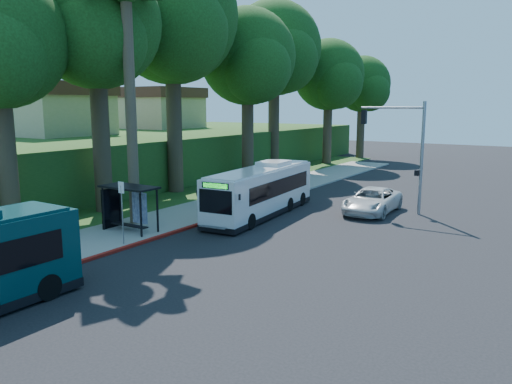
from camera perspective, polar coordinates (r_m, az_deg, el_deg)
The scene contains 16 objects.
ground at distance 25.66m, azimuth 1.82°, elevation -5.39°, with size 140.00×140.00×0.00m, color black.
sidewalk at distance 29.90m, azimuth -10.33°, elevation -3.21°, with size 4.50×70.00×0.12m, color gray.
red_curb at distance 25.56m, azimuth -12.61°, elevation -5.54°, with size 0.25×30.00×0.13m, color maroon.
grass_verge at distance 37.31m, azimuth -11.58°, elevation -0.69°, with size 8.00×70.00×0.06m, color #234719.
bus_shelter at distance 27.54m, azimuth -14.40°, elevation -0.78°, with size 3.20×1.51×2.55m.
stop_sign_pole at distance 24.72m, azimuth -15.08°, elevation -1.36°, with size 0.35×0.06×3.17m.
traffic_signal_pole at distance 32.61m, azimuth 16.76°, elevation 5.38°, with size 4.10×0.30×7.00m.
hillside_backdrop at distance 53.43m, azimuth -14.47°, elevation 4.97°, with size 24.00×60.00×8.80m.
tree_0 at distance 33.11m, azimuth -17.79°, elevation 17.16°, with size 8.40×8.00×15.70m.
tree_1 at distance 39.58m, azimuth -9.52°, elevation 18.46°, with size 10.50×10.00×18.26m.
tree_2 at distance 44.75m, azimuth -0.88°, elevation 14.68°, with size 8.82×8.40×15.12m.
tree_3 at distance 52.71m, azimuth 2.19°, elevation 15.60°, with size 10.08×9.60×17.28m.
tree_4 at distance 58.51m, azimuth 8.39°, elevation 12.73°, with size 8.40×8.00×14.14m.
tree_5 at distance 65.50m, azimuth 12.10°, elevation 11.64°, with size 7.35×7.00×12.86m.
white_bus at distance 30.86m, azimuth 0.70°, elevation 0.21°, with size 3.27×10.93×3.21m.
pickup at distance 32.49m, azimuth 13.15°, elevation -0.96°, with size 2.60×5.63×1.56m, color silver.
Camera 1 is at (12.57, -21.31, 6.79)m, focal length 35.00 mm.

